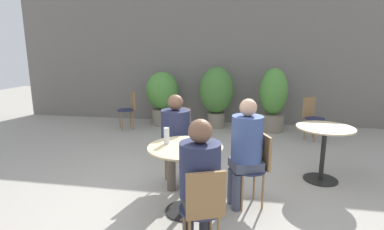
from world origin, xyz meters
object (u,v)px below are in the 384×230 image
seated_person_0 (200,176)px  bistro_chair_1 (256,163)px  bistro_chair_5 (312,114)px  potted_plant_2 (273,98)px  seated_person_2 (176,134)px  beer_glass_1 (197,133)px  seated_person_1 (246,145)px  beer_glass_0 (193,145)px  bistro_chair_3 (129,107)px  cafe_table_near (185,163)px  potted_plant_1 (216,92)px  bistro_chair_0 (203,206)px  beer_glass_2 (167,136)px  bistro_chair_2 (175,145)px  bistro_chair_4 (179,128)px  potted_plant_0 (162,95)px  cafe_table_far (324,142)px

seated_person_0 → bistro_chair_1: bearing=-140.3°
bistro_chair_5 → potted_plant_2: 0.89m
seated_person_2 → potted_plant_2: bearing=42.7°
bistro_chair_5 → beer_glass_1: (-1.80, -2.89, 0.34)m
seated_person_1 → beer_glass_0: bearing=-70.7°
beer_glass_0 → beer_glass_1: (-0.02, 0.39, 0.02)m
bistro_chair_3 → bistro_chair_1: bearing=8.0°
cafe_table_near → beer_glass_1: 0.35m
beer_glass_0 → beer_glass_1: bearing=93.6°
potted_plant_2 → potted_plant_1: bearing=175.2°
bistro_chair_3 → potted_plant_2: bearing=62.7°
bistro_chair_0 → seated_person_1: 1.07m
bistro_chair_1 → bistro_chair_3: bearing=-159.5°
bistro_chair_1 → seated_person_1: bearing=-90.0°
seated_person_2 → cafe_table_near: bearing=-90.0°
cafe_table_near → beer_glass_2: 0.35m
beer_glass_1 → potted_plant_2: size_ratio=0.14×
bistro_chair_1 → bistro_chair_3: 3.97m
seated_person_2 → bistro_chair_2: bearing=90.0°
seated_person_0 → seated_person_2: (-0.49, 1.24, -0.00)m
beer_glass_2 → potted_plant_2: potted_plant_2 is taller
cafe_table_near → bistro_chair_4: bearing=104.5°
bistro_chair_3 → potted_plant_1: size_ratio=0.60×
bistro_chair_4 → beer_glass_1: beer_glass_1 is taller
seated_person_0 → potted_plant_0: bearing=-92.1°
bistro_chair_2 → seated_person_2: size_ratio=0.69×
bistro_chair_1 → bistro_chair_4: (-1.17, 1.36, 0.00)m
potted_plant_1 → bistro_chair_0: bearing=-85.8°
seated_person_0 → bistro_chair_2: bearing=-90.0°
bistro_chair_4 → bistro_chair_5: (2.32, 1.44, 0.00)m
seated_person_1 → potted_plant_0: bearing=-172.8°
bistro_chair_2 → potted_plant_0: 3.14m
potted_plant_2 → seated_person_1: bearing=-99.7°
bistro_chair_2 → bistro_chair_3: size_ratio=1.00×
bistro_chair_0 → bistro_chair_2: same height
beer_glass_1 → potted_plant_0: 3.78m
bistro_chair_2 → seated_person_0: (0.54, -1.37, 0.20)m
cafe_table_near → beer_glass_0: (0.12, -0.19, 0.26)m
beer_glass_1 → potted_plant_0: potted_plant_0 is taller
cafe_table_near → cafe_table_far: bearing=34.0°
cafe_table_near → potted_plant_2: size_ratio=0.58×
bistro_chair_4 → bistro_chair_1: bearing=-20.4°
bistro_chair_4 → seated_person_2: (0.18, -1.04, 0.20)m
beer_glass_2 → potted_plant_1: potted_plant_1 is taller
bistro_chair_4 → seated_person_2: 1.07m
beer_glass_1 → seated_person_0: bearing=-79.5°
bistro_chair_5 → seated_person_0: (-1.65, -3.71, 0.20)m
potted_plant_0 → bistro_chair_5: bearing=-11.1°
bistro_chair_3 → bistro_chair_4: bearing=9.0°
bistro_chair_1 → beer_glass_1: size_ratio=4.41×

